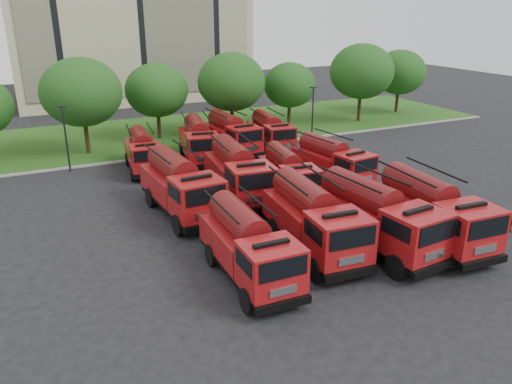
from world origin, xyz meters
TOP-DOWN VIEW (x-y plane):
  - ground at (0.00, 0.00)m, footprint 140.00×140.00m
  - lawn at (0.00, 26.00)m, footprint 70.00×16.00m
  - curb at (0.00, 17.90)m, footprint 70.00×0.30m
  - apartment_building at (2.00, 47.94)m, footprint 30.00×14.18m
  - tree_2 at (-8.00, 21.50)m, footprint 6.72×6.72m
  - tree_3 at (-1.00, 24.00)m, footprint 5.88×5.88m
  - tree_4 at (6.00, 22.50)m, footprint 6.55×6.55m
  - tree_5 at (13.00, 23.50)m, footprint 5.46×5.46m
  - tree_6 at (21.00, 22.00)m, footprint 6.89×6.89m
  - tree_7 at (28.00, 24.00)m, footprint 6.05×6.05m
  - lamp_post_0 at (-10.00, 17.20)m, footprint 0.60×0.25m
  - lamp_post_1 at (12.00, 17.20)m, footprint 0.60×0.25m
  - fire_truck_0 at (-4.23, -3.58)m, footprint 2.82×7.36m
  - fire_truck_1 at (-0.04, -2.49)m, footprint 3.41×8.09m
  - fire_truck_2 at (3.04, -3.70)m, footprint 3.50×8.20m
  - fire_truck_3 at (6.25, -4.30)m, footprint 3.31×8.05m
  - fire_truck_4 at (-4.71, 5.27)m, footprint 3.35×8.16m
  - fire_truck_5 at (-0.48, 6.18)m, footprint 3.56×8.19m
  - fire_truck_6 at (2.85, 5.39)m, footprint 3.25×6.95m
  - fire_truck_7 at (7.05, 6.33)m, footprint 3.22×7.15m
  - fire_truck_8 at (-4.73, 14.97)m, footprint 3.01×6.82m
  - fire_truck_9 at (0.01, 15.42)m, footprint 3.94×7.78m
  - fire_truck_10 at (3.41, 16.56)m, footprint 3.00×7.45m
  - fire_truck_11 at (6.98, 16.10)m, footprint 3.09×7.02m
  - firefighter_0 at (7.36, -7.04)m, footprint 0.62×0.47m
  - firefighter_1 at (-0.56, -5.93)m, footprint 0.82×0.70m
  - firefighter_2 at (11.46, -5.48)m, footprint 0.91×1.08m
  - firefighter_3 at (9.46, -0.87)m, footprint 1.15×1.06m
  - firefighter_4 at (-3.80, -0.98)m, footprint 0.84×0.90m
  - firefighter_5 at (7.81, 4.96)m, footprint 1.67×0.91m

SIDE VIEW (x-z plane):
  - ground at x=0.00m, z-range 0.00..0.00m
  - firefighter_0 at x=7.36m, z-range -0.80..0.80m
  - firefighter_1 at x=-0.56m, z-range -0.74..0.74m
  - firefighter_2 at x=11.46m, z-range -0.80..0.80m
  - firefighter_3 at x=9.46m, z-range -0.81..0.81m
  - firefighter_4 at x=-3.80m, z-range -0.77..0.77m
  - firefighter_5 at x=7.81m, z-range -0.86..0.86m
  - lawn at x=0.00m, z-range 0.00..0.12m
  - curb at x=0.00m, z-range 0.00..0.14m
  - fire_truck_8 at x=-4.73m, z-range 0.01..3.02m
  - fire_truck_6 at x=2.85m, z-range 0.01..3.05m
  - fire_truck_11 at x=6.98m, z-range 0.01..3.11m
  - fire_truck_7 at x=7.05m, z-range 0.01..3.15m
  - fire_truck_0 at x=-4.23m, z-range 0.01..3.34m
  - fire_truck_10 at x=3.41m, z-range 0.01..3.34m
  - fire_truck_9 at x=0.01m, z-range 0.01..3.39m
  - fire_truck_1 at x=-0.04m, z-range 0.01..3.60m
  - fire_truck_3 at x=6.25m, z-range 0.01..3.60m
  - fire_truck_5 at x=-0.48m, z-range 0.01..3.63m
  - fire_truck_2 at x=3.04m, z-range 0.01..3.65m
  - fire_truck_4 at x=-4.71m, z-range 0.01..3.65m
  - lamp_post_0 at x=-10.00m, z-range 0.34..5.45m
  - lamp_post_1 at x=12.00m, z-range 0.34..5.45m
  - tree_5 at x=13.00m, z-range 1.01..7.69m
  - tree_3 at x=-1.00m, z-range 1.09..8.28m
  - tree_7 at x=28.00m, z-range 1.12..8.52m
  - tree_4 at x=6.00m, z-range 1.21..9.23m
  - tree_2 at x=-8.00m, z-range 1.25..9.46m
  - tree_6 at x=21.00m, z-range 1.28..9.70m
  - apartment_building at x=2.00m, z-range 0.00..25.00m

